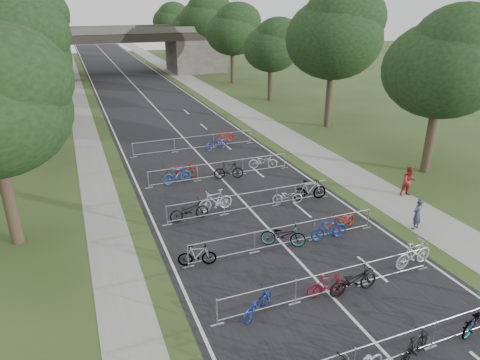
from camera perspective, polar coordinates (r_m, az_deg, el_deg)
The scene contains 46 objects.
road at distance 55.72m, azimuth -13.07°, elevation 11.30°, with size 11.00×140.00×0.01m, color black.
sidewalk_right at distance 57.45m, azimuth -5.03°, elevation 12.12°, with size 3.00×140.00×0.01m, color gray.
sidewalk_left at distance 55.11m, azimuth -20.88°, elevation 10.30°, with size 2.00×140.00×0.01m, color gray.
lane_markings at distance 55.72m, azimuth -13.07°, elevation 11.30°, with size 0.12×140.00×0.00m, color silver.
overpass_bridge at distance 69.93m, azimuth -15.46°, elevation 16.24°, with size 31.00×8.00×7.05m.
tree_right_0 at distance 29.48m, azimuth 25.70°, elevation 13.65°, with size 7.17×7.17×10.93m.
tree_left_1 at distance 32.34m, azimuth -28.17°, elevation 14.53°, with size 7.56×7.56×11.53m.
tree_right_1 at distance 38.57m, azimuth 12.60°, elevation 18.38°, with size 8.18×8.18×12.47m.
tree_left_2 at distance 44.20m, azimuth -27.09°, elevation 17.33°, with size 8.40×8.40×12.81m.
tree_right_2 at distance 49.14m, azimuth 4.34°, elevation 17.36°, with size 6.16×6.16×9.39m.
tree_left_3 at distance 56.26m, azimuth -26.01°, elevation 16.49°, with size 6.72×6.72×10.25m.
tree_right_3 at distance 60.06m, azimuth -0.90°, elevation 19.31°, with size 7.17×7.17×10.93m.
tree_left_4 at distance 68.17m, azimuth -25.67°, elevation 17.96°, with size 7.56×7.56×11.53m.
tree_right_4 at distance 71.34m, azimuth -4.58°, elevation 20.57°, with size 8.18×8.18×12.47m.
tree_left_5 at distance 80.12m, azimuth -25.43°, elevation 18.99°, with size 8.40×8.40×12.81m.
tree_right_5 at distance 82.95m, azimuth -7.17°, elevation 19.41°, with size 6.16×6.16×9.39m.
tree_left_6 at distance 92.17m, azimuth -24.98°, elevation 18.26°, with size 6.72×6.72×10.25m.
tree_right_6 at distance 94.54m, azimuth -9.22°, elevation 20.28°, with size 7.17×7.17×10.93m.
barrier_row_1 at distance 15.02m, azimuth 19.96°, elevation -20.32°, with size 9.70×0.08×1.10m.
barrier_row_2 at distance 17.15m, azimuth 12.02°, elevation -13.24°, with size 9.70×0.08×1.10m.
barrier_row_3 at distance 19.86m, azimuth 6.04°, elevation -7.42°, with size 9.70×0.08×1.10m.
barrier_row_4 at distance 23.05m, azimuth 1.47°, elevation -2.81°, with size 9.70×0.08×1.10m.
barrier_row_5 at distance 27.34m, azimuth -2.64°, elevation 1.39°, with size 9.70×0.08×1.10m.
barrier_row_6 at distance 32.75m, azimuth -6.12°, elevation 4.93°, with size 9.70×0.08×1.10m.
bike_6 at distance 15.37m, azimuth 22.26°, elevation -19.87°, with size 0.46×1.61×0.97m, color black.
bike_7 at distance 17.32m, azimuth 29.13°, elevation -15.65°, with size 0.71×2.04×1.07m, color #AAAEB3.
bike_8 at distance 15.97m, azimuth 2.35°, elevation -16.09°, with size 0.62×1.79×0.94m, color navy.
bike_9 at distance 17.09m, azimuth 11.57°, elevation -13.54°, with size 0.47×1.65×0.99m, color maroon.
bike_10 at distance 17.42m, azimuth 14.86°, elevation -12.84°, with size 0.75×2.14×1.12m, color black.
bike_11 at distance 19.75m, azimuth 22.14°, elevation -9.15°, with size 0.56×2.00×1.20m, color #AEAFB6.
bike_12 at distance 18.54m, azimuth -5.75°, elevation -9.96°, with size 0.47×1.65×0.99m, color #AAAEB3.
bike_13 at distance 19.91m, azimuth 5.77°, elevation -7.33°, with size 0.72×2.07×1.09m, color #AAAEB3.
bike_14 at distance 20.70m, azimuth 11.80°, elevation -6.40°, with size 0.53×1.89×1.14m, color navy.
bike_15 at distance 21.69m, azimuth 13.44°, elevation -5.37°, with size 0.65×1.86×0.98m, color #9E2717.
bike_16 at distance 22.17m, azimuth -6.80°, elevation -4.06°, with size 0.72×2.07×1.09m, color black.
bike_17 at distance 23.00m, azimuth -3.32°, elevation -2.77°, with size 0.56×1.98×1.19m, color #AFAFB7.
bike_18 at distance 23.95m, azimuth 6.34°, elevation -2.18°, with size 0.60×1.71×0.90m, color #A5A5AD.
bike_19 at distance 24.55m, azimuth 9.28°, elevation -1.33°, with size 0.56×1.99×1.19m, color #AAAEB3.
bike_20 at distance 26.71m, azimuth -8.41°, elevation 0.68°, with size 0.53×1.89×1.13m, color #19448E.
bike_21 at distance 27.60m, azimuth -7.72°, elevation 1.40°, with size 0.71×2.05×1.07m, color maroon.
bike_22 at distance 27.12m, azimuth -1.51°, elevation 1.29°, with size 0.54×1.91×1.15m, color black.
bike_23 at distance 28.88m, azimuth 3.09°, elevation 2.49°, with size 0.68×1.94×1.02m, color #AFADB5.
bike_26 at distance 32.72m, azimuth -3.19°, elevation 4.96°, with size 0.68×1.96×1.03m, color navy.
bike_27 at distance 34.41m, azimuth -2.09°, elevation 5.85°, with size 0.47×1.66×1.00m, color maroon.
pedestrian_a at distance 22.82m, azimuth 22.55°, elevation -4.22°, with size 0.59×0.39×1.62m, color #2F3047.
pedestrian_b at distance 26.48m, azimuth 21.59°, elevation -0.21°, with size 0.85×0.66×1.76m, color maroon.
Camera 1 is at (-8.24, -4.10, 10.47)m, focal length 32.00 mm.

